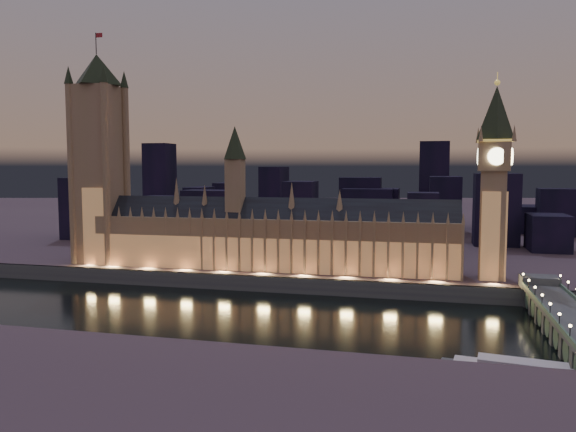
% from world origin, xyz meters
% --- Properties ---
extents(ground_plane, '(2000.00, 2000.00, 0.00)m').
position_xyz_m(ground_plane, '(0.00, 0.00, 0.00)').
color(ground_plane, black).
rests_on(ground_plane, ground).
extents(north_bank, '(2000.00, 960.00, 8.00)m').
position_xyz_m(north_bank, '(0.00, 520.00, 4.00)').
color(north_bank, '#47343F').
rests_on(north_bank, ground).
extents(embankment_wall, '(2000.00, 2.50, 8.00)m').
position_xyz_m(embankment_wall, '(0.00, 41.00, 4.00)').
color(embankment_wall, '#42444D').
rests_on(embankment_wall, ground).
extents(palace_of_westminster, '(202.00, 23.74, 78.00)m').
position_xyz_m(palace_of_westminster, '(-7.56, 61.74, 26.37)').
color(palace_of_westminster, '#998357').
rests_on(palace_of_westminster, north_bank).
extents(victoria_tower, '(31.68, 31.68, 132.29)m').
position_xyz_m(victoria_tower, '(-110.00, 61.93, 73.85)').
color(victoria_tower, '#998357').
rests_on(victoria_tower, north_bank).
extents(elizabeth_tower, '(18.00, 18.00, 101.64)m').
position_xyz_m(elizabeth_tower, '(108.00, 61.92, 64.49)').
color(elizabeth_tower, '#998357').
rests_on(elizabeth_tower, north_bank).
extents(westminster_bridge, '(16.66, 113.00, 15.90)m').
position_xyz_m(westminster_bridge, '(127.24, -3.46, 6.00)').
color(westminster_bridge, '#42444D').
rests_on(westminster_bridge, ground).
extents(river_boat, '(50.48, 18.46, 4.50)m').
position_xyz_m(river_boat, '(105.11, -51.15, 1.56)').
color(river_boat, '#42444D').
rests_on(river_boat, ground).
extents(city_backdrop, '(469.45, 215.63, 79.41)m').
position_xyz_m(city_backdrop, '(35.09, 247.47, 31.42)').
color(city_backdrop, black).
rests_on(city_backdrop, north_bank).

